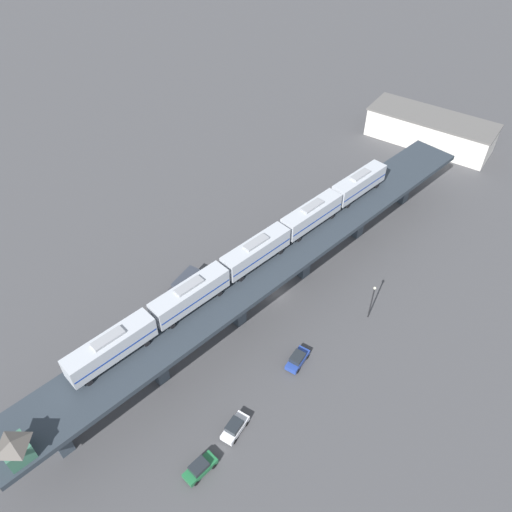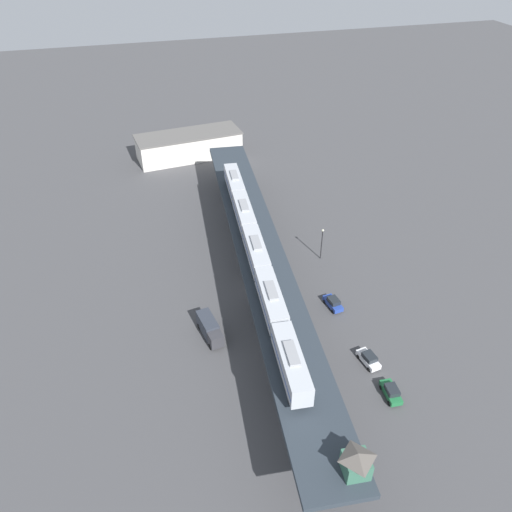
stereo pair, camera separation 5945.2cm
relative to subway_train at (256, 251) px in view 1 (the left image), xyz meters
name	(u,v)px [view 1 (the left image)]	position (x,y,z in m)	size (l,w,h in m)	color
ground_plane	(276,293)	(1.70, 3.18, -10.88)	(400.00, 400.00, 0.00)	#424244
elevated_viaduct	(277,263)	(1.68, 2.98, -3.74)	(16.75, 92.38, 8.34)	#283039
subway_train	(256,251)	(0.00, 0.00, 0.00)	(8.49, 62.40, 4.45)	#ADB2BA
signal_hut	(15,449)	(0.18, -39.76, -0.74)	(3.50, 3.50, 3.40)	#33604C
street_car_white	(235,427)	(12.92, -19.27, -9.94)	(2.47, 4.62, 1.89)	silver
street_car_blue	(297,359)	(12.70, -5.51, -9.94)	(2.42, 4.61, 1.89)	#233D93
street_car_green	(200,468)	(13.25, -25.99, -9.94)	(2.18, 4.51, 1.89)	#1E6638
delivery_truck	(184,286)	(-9.82, -6.78, -9.12)	(3.43, 7.48, 3.20)	#333338
street_lamp	(372,300)	(15.99, 8.81, -6.77)	(0.44, 0.44, 6.94)	black
warehouse_building	(430,130)	(-1.50, 63.85, -7.47)	(29.50, 13.23, 6.80)	beige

